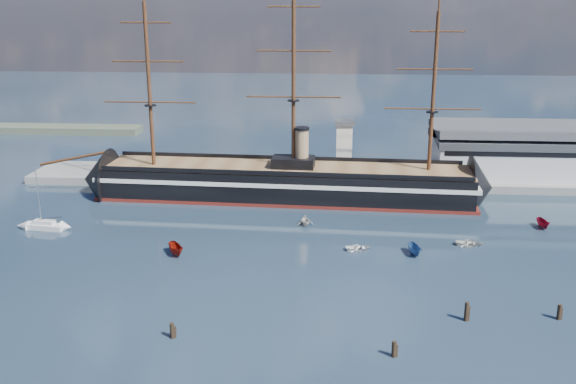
{
  "coord_description": "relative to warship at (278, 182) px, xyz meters",
  "views": [
    {
      "loc": [
        0.68,
        -88.43,
        45.86
      ],
      "look_at": [
        -8.59,
        35.0,
        9.0
      ],
      "focal_mm": 40.0,
      "sensor_mm": 36.0,
      "label": 1
    }
  ],
  "objects": [
    {
      "name": "motorboat_f",
      "position": [
        57.71,
        -17.28,
        -4.04
      ],
      "size": [
        5.82,
        2.65,
        2.25
      ],
      "primitive_type": "imported",
      "rotation": [
        0.0,
        0.0,
        0.11
      ],
      "color": "maroon",
      "rests_on": "ground"
    },
    {
      "name": "quay_tower",
      "position": [
        15.92,
        13.0,
        5.72
      ],
      "size": [
        5.0,
        5.0,
        15.0
      ],
      "color": "silver",
      "rests_on": "ground"
    },
    {
      "name": "piling_near_left",
      "position": [
        -8.88,
        -68.54,
        -4.04
      ],
      "size": [
        0.64,
        0.64,
        3.0
      ],
      "primitive_type": "cylinder",
      "color": "black",
      "rests_on": "ground"
    },
    {
      "name": "motorboat_c",
      "position": [
        29.0,
        -34.45,
        -4.04
      ],
      "size": [
        6.29,
        3.34,
        2.39
      ],
      "primitive_type": "imported",
      "rotation": [
        0.0,
        0.0,
        0.2
      ],
      "color": "#2E5287",
      "rests_on": "ground"
    },
    {
      "name": "motorboat_e",
      "position": [
        40.18,
        -28.93,
        -4.04
      ],
      "size": [
        1.67,
        3.35,
        1.5
      ],
      "primitive_type": "imported",
      "rotation": [
        0.0,
        0.0,
        1.45
      ],
      "color": "silver",
      "rests_on": "ground"
    },
    {
      "name": "warship",
      "position": [
        0.0,
        0.0,
        0.0
      ],
      "size": [
        113.23,
        20.28,
        53.94
      ],
      "rotation": [
        0.0,
        0.0,
        -0.05
      ],
      "color": "black",
      "rests_on": "ground"
    },
    {
      "name": "motorboat_a",
      "position": [
        -15.83,
        -37.87,
        -4.04
      ],
      "size": [
        6.81,
        5.3,
        2.6
      ],
      "primitive_type": "imported",
      "rotation": [
        0.0,
        0.0,
        0.52
      ],
      "color": "maroon",
      "rests_on": "ground"
    },
    {
      "name": "piling_near_mid",
      "position": [
        22.06,
        -71.29,
        -4.04
      ],
      "size": [
        0.64,
        0.64,
        3.0
      ],
      "primitive_type": "cylinder",
      "color": "black",
      "rests_on": "ground"
    },
    {
      "name": "piling_near_right",
      "position": [
        33.67,
        -60.24,
        -4.04
      ],
      "size": [
        0.64,
        0.64,
        3.71
      ],
      "primitive_type": "cylinder",
      "color": "black",
      "rests_on": "ground"
    },
    {
      "name": "quay",
      "position": [
        22.92,
        16.0,
        -4.04
      ],
      "size": [
        180.0,
        18.0,
        2.0
      ],
      "primitive_type": "cube",
      "color": "slate",
      "rests_on": "ground"
    },
    {
      "name": "warehouse",
      "position": [
        70.92,
        20.0,
        3.95
      ],
      "size": [
        63.0,
        21.0,
        11.6
      ],
      "color": "#B7BABC",
      "rests_on": "ground"
    },
    {
      "name": "motorboat_b",
      "position": [
        18.49,
        -32.99,
        -4.04
      ],
      "size": [
        1.53,
        3.13,
        1.41
      ],
      "primitive_type": "imported",
      "rotation": [
        0.0,
        0.0,
        1.68
      ],
      "color": "white",
      "rests_on": "ground"
    },
    {
      "name": "sailboat",
      "position": [
        -46.86,
        -25.9,
        -3.17
      ],
      "size": [
        8.79,
        3.66,
        13.64
      ],
      "rotation": [
        0.0,
        0.0,
        -0.14
      ],
      "color": "silver",
      "rests_on": "ground"
    },
    {
      "name": "ground",
      "position": [
        12.92,
        -20.0,
        -4.04
      ],
      "size": [
        600.0,
        600.0,
        0.0
      ],
      "primitive_type": "plane",
      "color": "#162732",
      "rests_on": "ground"
    },
    {
      "name": "piling_extra",
      "position": [
        47.65,
        -58.79,
        -4.04
      ],
      "size": [
        0.64,
        0.64,
        3.16
      ],
      "primitive_type": "cylinder",
      "color": "black",
      "rests_on": "ground"
    },
    {
      "name": "motorboat_d",
      "position": [
        7.64,
        -19.27,
        -4.04
      ],
      "size": [
        7.18,
        4.51,
        2.44
      ],
      "primitive_type": "imported",
      "rotation": [
        0.0,
        0.0,
        0.26
      ],
      "color": "beige",
      "rests_on": "ground"
    }
  ]
}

